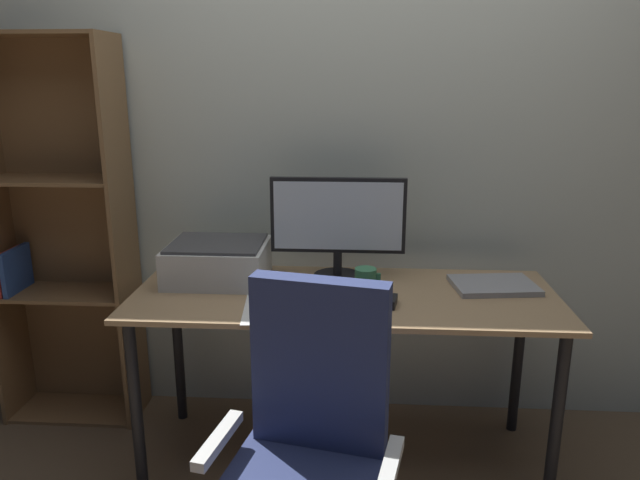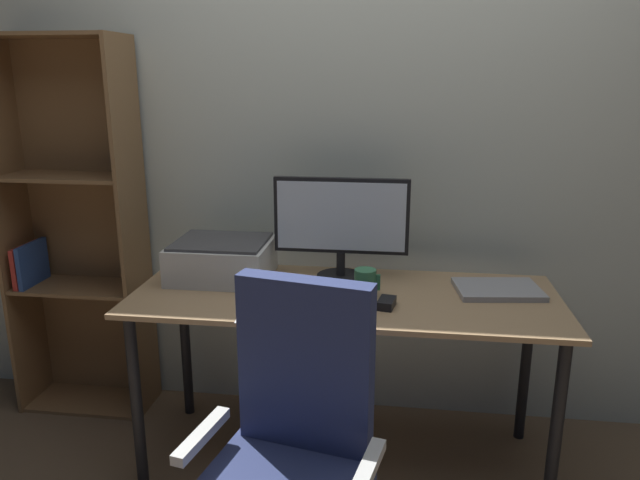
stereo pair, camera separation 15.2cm
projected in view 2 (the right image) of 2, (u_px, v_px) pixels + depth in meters
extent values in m
plane|color=brown|center=(343.00, 459.00, 2.51)|extent=(12.00, 12.00, 0.00)
cube|color=beige|center=(357.00, 136.00, 2.64)|extent=(6.40, 0.10, 2.60)
cube|color=tan|center=(345.00, 296.00, 2.32)|extent=(1.65, 0.65, 0.02)
cylinder|color=black|center=(137.00, 403.00, 2.26)|extent=(0.04, 0.04, 0.72)
cylinder|color=black|center=(556.00, 434.00, 2.06)|extent=(0.04, 0.04, 0.72)
cylinder|color=black|center=(185.00, 343.00, 2.77)|extent=(0.04, 0.04, 0.72)
cylinder|color=black|center=(526.00, 363.00, 2.57)|extent=(0.04, 0.04, 0.72)
cylinder|color=black|center=(341.00, 276.00, 2.49)|extent=(0.20, 0.20, 0.01)
cylinder|color=black|center=(341.00, 264.00, 2.48)|extent=(0.04, 0.04, 0.10)
cube|color=black|center=(341.00, 216.00, 2.42)|extent=(0.55, 0.03, 0.31)
cube|color=silver|center=(341.00, 216.00, 2.41)|extent=(0.52, 0.01, 0.28)
cube|color=black|center=(332.00, 305.00, 2.17)|extent=(0.29, 0.12, 0.02)
cube|color=black|center=(387.00, 303.00, 2.17)|extent=(0.07, 0.10, 0.03)
cylinder|color=#387F51|center=(365.00, 283.00, 2.27)|extent=(0.08, 0.08, 0.11)
cube|color=#387F51|center=(378.00, 282.00, 2.26)|extent=(0.02, 0.01, 0.06)
cube|color=#99999E|center=(498.00, 289.00, 2.33)|extent=(0.35, 0.27, 0.02)
cube|color=silver|center=(222.00, 260.00, 2.48)|extent=(0.40, 0.34, 0.15)
cube|color=#424244|center=(221.00, 241.00, 2.46)|extent=(0.37, 0.31, 0.01)
cube|color=white|center=(270.00, 307.00, 2.17)|extent=(0.24, 0.31, 0.00)
cube|color=navy|center=(305.00, 364.00, 1.73)|extent=(0.41, 0.15, 0.52)
cube|color=silver|center=(202.00, 435.00, 1.68)|extent=(0.09, 0.26, 0.03)
cube|color=silver|center=(367.00, 471.00, 1.52)|extent=(0.09, 0.26, 0.03)
cube|color=brown|center=(14.00, 231.00, 2.75)|extent=(0.02, 0.28, 1.73)
cube|color=brown|center=(134.00, 235.00, 2.68)|extent=(0.02, 0.28, 1.73)
cube|color=brown|center=(88.00, 226.00, 2.85)|extent=(0.60, 0.01, 1.73)
cube|color=brown|center=(93.00, 401.00, 2.94)|extent=(0.57, 0.26, 0.02)
cube|color=brown|center=(80.00, 287.00, 2.79)|extent=(0.57, 0.26, 0.02)
cube|color=brown|center=(67.00, 177.00, 2.65)|extent=(0.57, 0.26, 0.02)
cube|color=brown|center=(51.00, 35.00, 2.49)|extent=(0.57, 0.26, 0.02)
cube|color=#B22D28|center=(27.00, 264.00, 2.78)|extent=(0.02, 0.22, 0.19)
cube|color=#28478C|center=(33.00, 264.00, 2.78)|extent=(0.02, 0.22, 0.20)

